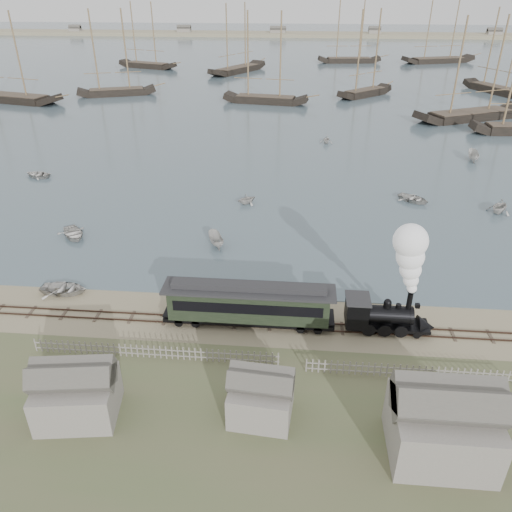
{
  "coord_description": "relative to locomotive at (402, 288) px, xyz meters",
  "views": [
    {
      "loc": [
        3.8,
        -35.93,
        25.4
      ],
      "look_at": [
        0.29,
        3.56,
        3.5
      ],
      "focal_mm": 35.0,
      "sensor_mm": 36.0,
      "label": 1
    }
  ],
  "objects": [
    {
      "name": "rowboat_2",
      "position": [
        -17.17,
        13.75,
        -3.53
      ],
      "size": [
        3.68,
        2.59,
        1.33
      ],
      "primitive_type": "imported",
      "rotation": [
        0.0,
        0.0,
        3.56
      ],
      "color": "#BBB8B2",
      "rests_on": "harbor_water"
    },
    {
      "name": "rowboat_3",
      "position": [
        6.64,
        28.31,
        -3.76
      ],
      "size": [
        4.94,
        5.11,
        0.86
      ],
      "primitive_type": "imported",
      "rotation": [
        0.0,
        0.0,
        0.88
      ],
      "color": "#BBB8B2",
      "rests_on": "harbor_water"
    },
    {
      "name": "shed_mid",
      "position": [
        -10.34,
        -10.0,
        -4.25
      ],
      "size": [
        4.0,
        3.5,
        3.6
      ],
      "primitive_type": null,
      "color": "gray",
      "rests_on": "ground"
    },
    {
      "name": "schooner_1",
      "position": [
        -55.02,
        92.44,
        5.81
      ],
      "size": [
        19.53,
        10.71,
        20.0
      ],
      "primitive_type": null,
      "rotation": [
        0.0,
        0.0,
        0.35
      ],
      "color": "black",
      "rests_on": "harbor_water"
    },
    {
      "name": "schooner_8",
      "position": [
        7.66,
        155.87,
        5.81
      ],
      "size": [
        22.15,
        7.58,
        20.0
      ],
      "primitive_type": null,
      "rotation": [
        0.0,
        0.0,
        0.12
      ],
      "color": "black",
      "rests_on": "harbor_water"
    },
    {
      "name": "schooner_7",
      "position": [
        -29.02,
        131.28,
        5.81
      ],
      "size": [
        16.95,
        24.15,
        20.0
      ],
      "primitive_type": null,
      "rotation": [
        0.0,
        0.0,
        1.06
      ],
      "color": "black",
      "rests_on": "harbor_water"
    },
    {
      "name": "passenger_coach",
      "position": [
        -12.15,
        0.0,
        -2.08
      ],
      "size": [
        14.13,
        2.73,
        3.43
      ],
      "color": "black",
      "rests_on": "ground"
    },
    {
      "name": "rail_track",
      "position": [
        -12.34,
        0.0,
        -4.21
      ],
      "size": [
        120.0,
        1.8,
        0.16
      ],
      "color": "#3C2920",
      "rests_on": "ground"
    },
    {
      "name": "picket_fence_west",
      "position": [
        -18.84,
        -5.0,
        -4.25
      ],
      "size": [
        19.0,
        0.1,
        1.2
      ],
      "primitive_type": null,
      "color": "gray",
      "rests_on": "ground"
    },
    {
      "name": "schooner_6",
      "position": [
        -59.95,
        137.67,
        5.81
      ],
      "size": [
        20.89,
        11.34,
        20.0
      ],
      "primitive_type": null,
      "rotation": [
        0.0,
        0.0,
        -0.34
      ],
      "color": "black",
      "rests_on": "harbor_water"
    },
    {
      "name": "rowboat_0",
      "position": [
        -33.48,
        14.34,
        -3.75
      ],
      "size": [
        5.25,
        4.99,
        0.88
      ],
      "primitive_type": "imported",
      "rotation": [
        0.0,
        0.0,
        0.64
      ],
      "color": "#BBB8B2",
      "rests_on": "harbor_water"
    },
    {
      "name": "rowboat_5",
      "position": [
        19.31,
        46.56,
        -3.42
      ],
      "size": [
        4.17,
        2.03,
        1.55
      ],
      "primitive_type": "imported",
      "rotation": [
        0.0,
        0.0,
        3.01
      ],
      "color": "#BBB8B2",
      "rests_on": "harbor_water"
    },
    {
      "name": "shed_left",
      "position": [
        -22.34,
        -11.0,
        -4.25
      ],
      "size": [
        5.0,
        4.0,
        4.1
      ],
      "primitive_type": null,
      "color": "gray",
      "rests_on": "ground"
    },
    {
      "name": "shed_right",
      "position": [
        0.66,
        -12.0,
        -4.25
      ],
      "size": [
        6.0,
        5.0,
        5.1
      ],
      "primitive_type": null,
      "color": "gray",
      "rests_on": "ground"
    },
    {
      "name": "schooner_9",
      "position": [
        38.98,
        158.63,
        5.81
      ],
      "size": [
        26.65,
        13.78,
        20.0
      ],
      "primitive_type": null,
      "rotation": [
        0.0,
        0.0,
        0.31
      ],
      "color": "black",
      "rests_on": "harbor_water"
    },
    {
      "name": "locomotive",
      "position": [
        0.0,
        0.0,
        0.0
      ],
      "size": [
        7.39,
        2.76,
        9.21
      ],
      "color": "black",
      "rests_on": "ground"
    },
    {
      "name": "rowboat_7",
      "position": [
        -3.78,
        54.42,
        -3.49
      ],
      "size": [
        3.02,
        2.73,
        1.39
      ],
      "primitive_type": "imported",
      "rotation": [
        0.0,
        0.0,
        6.1
      ],
      "color": "#BBB8B2",
      "rests_on": "harbor_water"
    },
    {
      "name": "rowboat_1",
      "position": [
        -15.03,
        25.67,
        -3.5
      ],
      "size": [
        3.39,
        3.46,
        1.38
      ],
      "primitive_type": "imported",
      "rotation": [
        0.0,
        0.0,
        2.23
      ],
      "color": "#BBB8B2",
      "rests_on": "harbor_water"
    },
    {
      "name": "schooner_3",
      "position": [
        7.22,
        96.94,
        5.81
      ],
      "size": [
        14.96,
        14.71,
        20.0
      ],
      "primitive_type": null,
      "rotation": [
        0.0,
        0.0,
        0.77
      ],
      "color": "black",
      "rests_on": "harbor_water"
    },
    {
      "name": "rowboat_6",
      "position": [
        -46.85,
        33.03,
        -3.78
      ],
      "size": [
        3.8,
        4.58,
        0.82
      ],
      "primitive_type": "imported",
      "rotation": [
        0.0,
        0.0,
        4.44
      ],
      "color": "#BBB8B2",
      "rests_on": "harbor_water"
    },
    {
      "name": "picket_fence_east",
      "position": [
        0.16,
        -5.5,
        -4.25
      ],
      "size": [
        15.0,
        0.1,
        1.2
      ],
      "primitive_type": null,
      "color": "gray",
      "rests_on": "ground"
    },
    {
      "name": "harbor_water",
      "position": [
        -12.34,
        172.0,
        -4.22
      ],
      "size": [
        600.0,
        336.0,
        0.06
      ],
      "primitive_type": "cube",
      "color": "#445761",
      "rests_on": "ground"
    },
    {
      "name": "ground",
      "position": [
        -12.34,
        2.0,
        -4.25
      ],
      "size": [
        600.0,
        600.0,
        0.0
      ],
      "primitive_type": "plane",
      "color": "tan",
      "rests_on": "ground"
    },
    {
      "name": "rowboat_4",
      "position": [
        16.57,
        25.61,
        -3.3
      ],
      "size": [
        4.46,
        4.41,
        1.78
      ],
      "primitive_type": "imported",
      "rotation": [
        0.0,
        0.0,
        5.56
      ],
      "color": "#BBB8B2",
      "rests_on": "harbor_water"
    },
    {
      "name": "schooner_2",
      "position": [
        -17.0,
        86.57,
        5.81
      ],
      "size": [
        20.27,
        7.6,
        20.0
      ],
      "primitive_type": null,
      "rotation": [
        0.0,
        0.0,
        -0.16
      ],
      "color": "black",
      "rests_on": "harbor_water"
    },
    {
      "name": "schooner_4",
      "position": [
        26.81,
        74.81,
        5.81
      ],
      "size": [
        25.78,
        16.42,
        20.0
      ],
      "primitive_type": null,
      "rotation": [
        0.0,
        0.0,
        0.44
      ],
      "color": "black",
      "rests_on": "harbor_water"
    },
    {
      "name": "far_spit",
      "position": [
        -12.34,
        252.0,
        -4.25
      ],
      "size": [
        500.0,
        20.0,
        1.8
      ],
      "primitive_type": "cube",
      "color": "tan",
      "rests_on": "ground"
    },
    {
      "name": "beached_dinghy",
      "position": [
        -29.71,
        3.24,
        -3.8
      ],
      "size": [
        3.17,
        4.38,
        0.89
      ],
      "primitive_type": "imported",
      "rotation": [
        0.0,
        0.0,
        1.55
      ],
      "color": "#BBB8B2",
      "rests_on": "ground"
    },
    {
      "name": "schooner_0",
      "position": [
        -77.43,
        82.84,
        5.81
      ],
      "size": [
        26.45,
        12.01,
        20.0
      ],
      "primitive_type": null,
      "rotation": [
        0.0,
        0.0,
        -0.24
      ],
      "color": "black",
      "rests_on": "harbor_water"
    },
    {
      "name": "schooner_5",
      "position": [
        41.16,
        104.44,
        5.81
      ],
      "size": [
        12.74,
        19.56,
        20.0
      ],
      "primitive_type": null,
      "rotation": [
        0.0,
        0.0,
        -1.11
      ],
      "color": "black",
      "rests_on": "harbor_water"
    }
  ]
}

